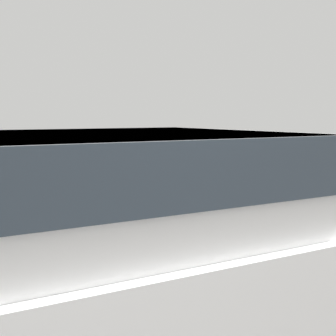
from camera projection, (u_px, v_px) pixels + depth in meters
The scene contains 9 objects.
stall_stripe_a at pixel (28, 181), 13.27m from camera, with size 0.12×4.87×0.01m, color white.
stall_stripe_b at pixel (122, 180), 13.36m from camera, with size 0.12×4.87×0.01m, color white.
stall_stripe_c at pixel (216, 180), 13.46m from camera, with size 0.12×4.87×0.01m, color white.
stall_stripe_d at pixel (308, 180), 13.55m from camera, with size 0.12×4.87×0.01m, color white.
pickup_truck at pixel (160, 264), 3.10m from camera, with size 5.94×4.48×1.75m.
parked_sedan_a at pixel (76, 159), 13.15m from camera, with size 1.88×4.50×1.20m.
parked_sedan_b at pixel (170, 158), 13.15m from camera, with size 2.14×4.55×1.22m.
parked_sedan_c at pixel (263, 158), 13.24m from camera, with size 2.07×4.66×1.21m.
wheel_stop_curb at pixel (158, 167), 16.35m from camera, with size 1.85×0.20×0.14m, color #B7B2A8.
Camera 1 is at (0.48, -2.59, 1.86)m, focal length 50.00 mm.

